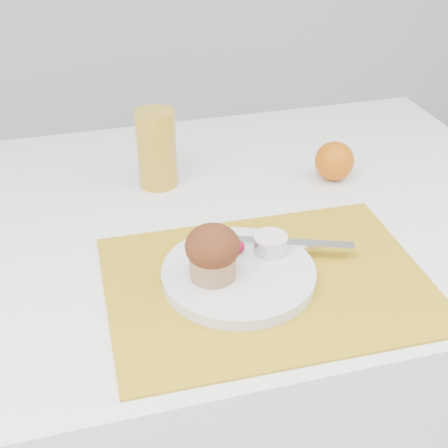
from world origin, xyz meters
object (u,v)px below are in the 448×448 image
object	(u,v)px
table	(210,371)
orange	(334,161)
muffin	(213,252)
juice_glass	(157,149)
plate	(239,274)

from	to	relation	value
table	orange	xyz separation A→B (m)	(0.26, 0.06, 0.41)
orange	muffin	xyz separation A→B (m)	(-0.30, -0.26, 0.03)
juice_glass	muffin	distance (m)	0.33
muffin	table	bearing A→B (deg)	78.33
table	muffin	distance (m)	0.48
plate	muffin	xyz separation A→B (m)	(-0.04, -0.00, 0.05)
orange	muffin	size ratio (longest dim) A/B	0.90
juice_glass	muffin	size ratio (longest dim) A/B	1.75
orange	table	bearing A→B (deg)	-166.62
plate	juice_glass	xyz separation A→B (m)	(-0.06, 0.32, 0.06)
table	muffin	size ratio (longest dim) A/B	14.77
orange	juice_glass	size ratio (longest dim) A/B	0.51
table	juice_glass	distance (m)	0.47
table	plate	distance (m)	0.43
table	orange	bearing A→B (deg)	13.38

